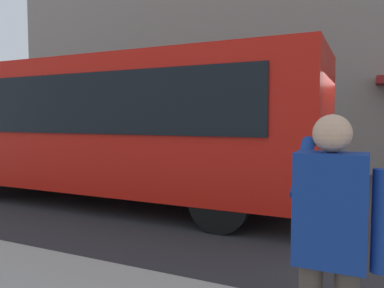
% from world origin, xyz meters
% --- Properties ---
extents(ground_plane, '(60.00, 60.00, 0.00)m').
position_xyz_m(ground_plane, '(0.00, 0.00, 0.00)').
color(ground_plane, '#2B2B2D').
extents(red_bus, '(9.05, 2.54, 3.08)m').
position_xyz_m(red_bus, '(4.01, 0.35, 1.68)').
color(red_bus, red).
rests_on(red_bus, ground_plane).
extents(pedestrian_photographer, '(0.53, 0.52, 1.70)m').
position_xyz_m(pedestrian_photographer, '(-0.94, 4.67, 1.14)').
color(pedestrian_photographer, '#4C4238').
rests_on(pedestrian_photographer, sidewalk_curb).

